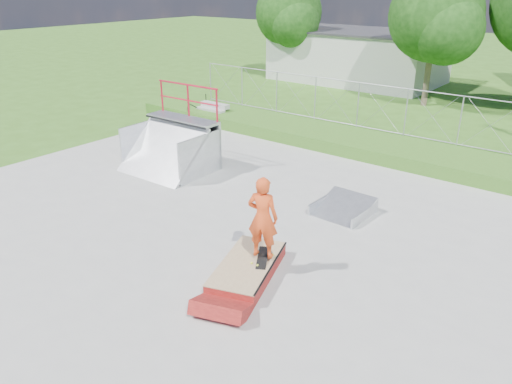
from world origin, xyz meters
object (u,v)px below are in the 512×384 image
flat_bank_ramp (343,208)px  skater (263,221)px  grind_box (248,269)px  quarter_pipe (166,132)px

flat_bank_ramp → skater: size_ratio=0.81×
grind_box → quarter_pipe: bearing=132.2°
quarter_pipe → flat_bank_ramp: (6.34, 0.60, -1.17)m
quarter_pipe → skater: 7.14m
flat_bank_ramp → skater: (0.07, -3.75, 1.09)m
quarter_pipe → grind_box: bearing=-30.3°
grind_box → flat_bank_ramp: flat_bank_ramp is taller
flat_bank_ramp → quarter_pipe: bearing=-173.3°
quarter_pipe → flat_bank_ramp: quarter_pipe is taller
grind_box → skater: skater is taller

